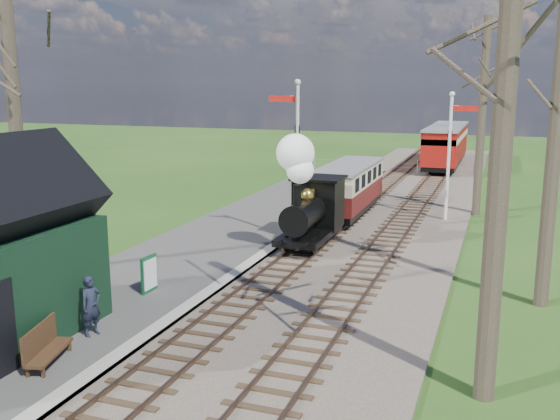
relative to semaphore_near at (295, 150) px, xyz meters
The scene contains 17 objects.
distant_hills 52.33m from the semaphore_near, 87.43° to the left, with size 114.40×48.00×22.02m.
ballast_bed 7.28m from the semaphore_near, 70.97° to the left, with size 8.00×60.00×0.10m, color brown.
track_near 7.00m from the semaphore_near, 82.70° to the left, with size 1.60×60.00×0.15m.
track_far 7.73m from the semaphore_near, 60.68° to the left, with size 1.60×60.00×0.15m.
platform 4.88m from the semaphore_near, 143.78° to the right, with size 5.00×44.00×0.20m, color #474442.
coping_strip 4.07m from the semaphore_near, 102.16° to the right, with size 0.40×44.00×0.21m, color #B2AD9E.
semaphore_near is the anchor object (origin of this frame).
semaphore_far 7.91m from the semaphore_near, 49.40° to the left, with size 1.22×0.24×5.72m.
bare_trees 6.46m from the semaphore_near, 70.39° to the right, with size 15.51×22.39×12.00m.
fence_line 20.26m from the semaphore_near, 86.94° to the left, with size 12.60×0.08×1.00m.
locomotive 1.95m from the semaphore_near, 41.78° to the right, with size 1.68×3.93×4.21m.
coach 5.86m from the semaphore_near, 81.87° to the left, with size 1.96×6.74×2.07m.
red_carriage_a 21.78m from the semaphore_near, 81.06° to the left, with size 2.33×5.78×2.46m.
red_carriage_b 27.20m from the semaphore_near, 82.87° to the left, with size 2.33×5.78×2.46m.
sign_board 8.01m from the semaphore_near, 105.51° to the right, with size 0.12×0.72×1.06m.
bench 12.50m from the semaphore_near, 97.80° to the right, with size 0.81×1.58×0.87m.
person 10.86m from the semaphore_near, 98.84° to the right, with size 0.53×0.35×1.46m, color #1A1F30.
Camera 1 is at (6.55, -6.01, 6.12)m, focal length 40.00 mm.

